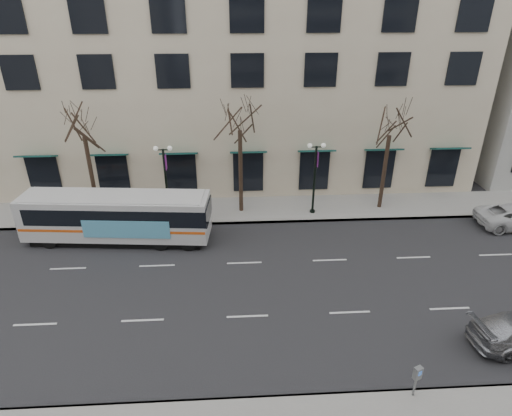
{
  "coord_description": "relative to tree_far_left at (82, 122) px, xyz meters",
  "views": [
    {
      "loc": [
        -0.51,
        -18.39,
        13.87
      ],
      "look_at": [
        0.63,
        1.36,
        4.0
      ],
      "focal_mm": 30.0,
      "sensor_mm": 36.0,
      "label": 1
    }
  ],
  "objects": [
    {
      "name": "pay_station",
      "position": [
        16.15,
        -16.1,
        -5.52
      ],
      "size": [
        0.36,
        0.3,
        1.42
      ],
      "rotation": [
        0.0,
        0.0,
        0.4
      ],
      "color": "slate",
      "rests_on": "sidewalk_near"
    },
    {
      "name": "ground",
      "position": [
        10.0,
        -8.8,
        -6.7
      ],
      "size": [
        160.0,
        160.0,
        0.0
      ],
      "primitive_type": "plane",
      "color": "black",
      "rests_on": "ground"
    },
    {
      "name": "tree_far_left",
      "position": [
        0.0,
        0.0,
        0.0
      ],
      "size": [
        3.6,
        3.6,
        8.34
      ],
      "color": "black",
      "rests_on": "ground"
    },
    {
      "name": "city_bus",
      "position": [
        2.33,
        -3.45,
        -5.01
      ],
      "size": [
        11.61,
        3.51,
        3.1
      ],
      "rotation": [
        0.0,
        0.0,
        -0.09
      ],
      "color": "silver",
      "rests_on": "ground"
    },
    {
      "name": "lamp_post_right",
      "position": [
        15.01,
        -0.6,
        -3.75
      ],
      "size": [
        1.22,
        0.45,
        5.21
      ],
      "color": "black",
      "rests_on": "ground"
    },
    {
      "name": "building_hotel",
      "position": [
        8.0,
        12.2,
        5.3
      ],
      "size": [
        40.0,
        20.0,
        24.0
      ],
      "primitive_type": "cube",
      "color": "beige",
      "rests_on": "ground"
    },
    {
      "name": "sidewalk_far",
      "position": [
        15.0,
        0.2,
        -6.62
      ],
      "size": [
        80.0,
        4.0,
        0.15
      ],
      "primitive_type": "cube",
      "color": "gray",
      "rests_on": "ground"
    },
    {
      "name": "tree_far_mid",
      "position": [
        10.0,
        0.0,
        0.21
      ],
      "size": [
        3.6,
        3.6,
        8.55
      ],
      "color": "black",
      "rests_on": "ground"
    },
    {
      "name": "tree_far_right",
      "position": [
        20.0,
        0.0,
        -0.28
      ],
      "size": [
        3.6,
        3.6,
        8.06
      ],
      "color": "black",
      "rests_on": "ground"
    },
    {
      "name": "lamp_post_left",
      "position": [
        5.01,
        -0.6,
        -3.75
      ],
      "size": [
        1.22,
        0.45,
        5.21
      ],
      "color": "black",
      "rests_on": "ground"
    }
  ]
}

